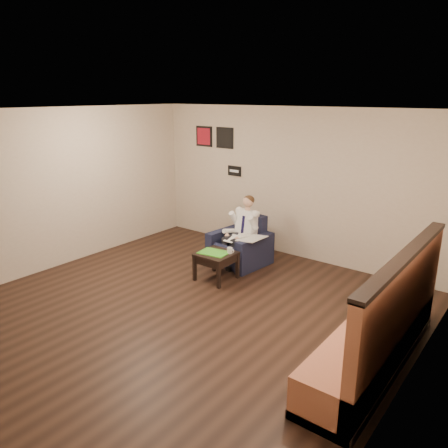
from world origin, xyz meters
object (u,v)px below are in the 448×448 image
Objects in this scene: smartphone at (225,251)px; seated_man at (236,234)px; side_table at (216,266)px; coffee_mug at (230,250)px; green_folder at (214,253)px; cafe_table at (394,313)px; banquette at (376,309)px; armchair at (240,241)px.

seated_man is at bearing 117.35° from smartphone.
side_table is 5.79× the size of coffee_mug.
green_folder is at bearing -146.05° from side_table.
cafe_table is (2.75, -0.19, -0.17)m from coffee_mug.
smartphone is 3.04m from banquette.
banquette is at bearing -20.45° from seated_man.
banquette reaches higher than green_folder.
seated_man is at bearing -90.00° from armchair.
cafe_table is (3.04, -0.89, -0.09)m from armchair.
banquette is 0.81m from cafe_table.
armchair is 0.75× the size of seated_man.
side_table is 0.25m from green_folder.
side_table is at bearing 178.71° from cafe_table.
seated_man is 0.67m from coffee_mug.
armchair is 0.86m from side_table.
smartphone is at bearing 66.30° from green_folder.
cafe_table reaches higher than coffee_mug.
side_table is (0.12, -0.71, -0.36)m from seated_man.
cafe_table is at bearing -10.47° from armchair.
seated_man is at bearing 117.84° from coffee_mug.
armchair is 0.20m from seated_man.
green_folder is 0.17× the size of banquette.
coffee_mug reaches higher than side_table.
smartphone is 0.05× the size of banquette.
side_table is at bearing -146.05° from coffee_mug.
side_table is 0.21× the size of banquette.
side_table is at bearing 33.95° from green_folder.
seated_man reaches higher than coffee_mug.
armchair is 0.68m from smartphone.
coffee_mug is at bearing 33.95° from side_table.
cafe_table is (2.93, -0.07, 0.11)m from side_table.
side_table is 1.22× the size of green_folder.
banquette reaches higher than smartphone.
armchair is 0.33× the size of banquette.
smartphone is at bearing -66.53° from seated_man.
green_folder is (0.08, -0.85, 0.04)m from armchair.
seated_man reaches higher than armchair.
cafe_table is at bearing -8.44° from seated_man.
cafe_table is (2.88, -0.23, -0.13)m from smartphone.
smartphone is (0.17, -0.54, -0.12)m from seated_man.
banquette is (2.96, -0.77, 0.23)m from green_folder.
green_folder is at bearing -103.96° from smartphone.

